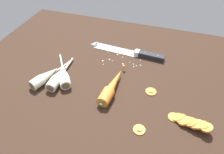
# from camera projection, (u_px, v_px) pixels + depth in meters

# --- Properties ---
(ground_plane) EXTENTS (1.20, 0.90, 0.04)m
(ground_plane) POSITION_uv_depth(u_px,v_px,m) (114.00, 80.00, 0.84)
(ground_plane) COLOR #332116
(chefs_knife) EXTENTS (0.35, 0.06, 0.04)m
(chefs_knife) POSITION_uv_depth(u_px,v_px,m) (124.00, 51.00, 0.94)
(chefs_knife) COLOR silver
(chefs_knife) RESTS_ON ground_plane
(whole_carrot) EXTENTS (0.06, 0.23, 0.04)m
(whole_carrot) POSITION_uv_depth(u_px,v_px,m) (112.00, 87.00, 0.75)
(whole_carrot) COLOR orange
(whole_carrot) RESTS_ON ground_plane
(parsnip_front) EXTENTS (0.14, 0.19, 0.04)m
(parsnip_front) POSITION_uv_depth(u_px,v_px,m) (64.00, 74.00, 0.81)
(parsnip_front) COLOR silver
(parsnip_front) RESTS_ON ground_plane
(parsnip_mid_left) EXTENTS (0.08, 0.19, 0.04)m
(parsnip_mid_left) POSITION_uv_depth(u_px,v_px,m) (45.00, 77.00, 0.80)
(parsnip_mid_left) COLOR silver
(parsnip_mid_left) RESTS_ON ground_plane
(parsnip_mid_right) EXTENTS (0.04, 0.20, 0.04)m
(parsnip_mid_right) POSITION_uv_depth(u_px,v_px,m) (58.00, 77.00, 0.80)
(parsnip_mid_right) COLOR silver
(parsnip_mid_right) RESTS_ON ground_plane
(carrot_slice_stack) EXTENTS (0.13, 0.07, 0.04)m
(carrot_slice_stack) POSITION_uv_depth(u_px,v_px,m) (189.00, 122.00, 0.65)
(carrot_slice_stack) COLOR orange
(carrot_slice_stack) RESTS_ON ground_plane
(carrot_slice_stray_near) EXTENTS (0.04, 0.04, 0.01)m
(carrot_slice_stray_near) POSITION_uv_depth(u_px,v_px,m) (139.00, 129.00, 0.64)
(carrot_slice_stray_near) COLOR orange
(carrot_slice_stray_near) RESTS_ON ground_plane
(carrot_slice_stray_mid) EXTENTS (0.04, 0.04, 0.01)m
(carrot_slice_stray_mid) POSITION_uv_depth(u_px,v_px,m) (151.00, 91.00, 0.76)
(carrot_slice_stray_mid) COLOR orange
(carrot_slice_stray_mid) RESTS_ON ground_plane
(mince_crumbs) EXTENTS (0.17, 0.09, 0.01)m
(mince_crumbs) POSITION_uv_depth(u_px,v_px,m) (121.00, 61.00, 0.90)
(mince_crumbs) COLOR silver
(mince_crumbs) RESTS_ON ground_plane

